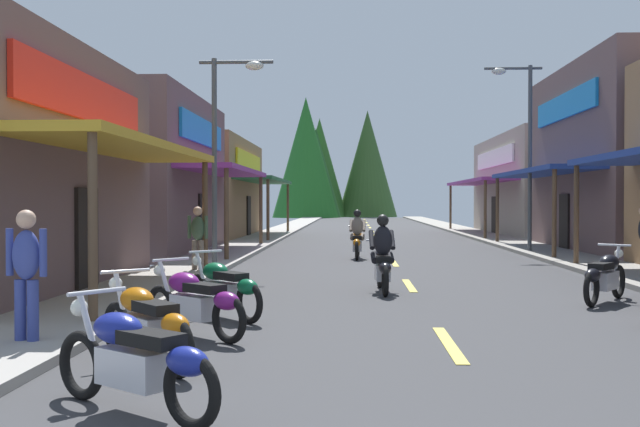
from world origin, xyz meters
TOP-DOWN VIEW (x-y plane):
  - ground at (0.00, 33.32)m, footprint 9.05×96.65m
  - sidewalk_left at (-5.54, 33.32)m, footprint 2.03×96.65m
  - sidewalk_right at (5.54, 33.32)m, footprint 2.03×96.65m
  - centerline_dashes at (0.00, 37.43)m, footprint 0.16×73.12m
  - storefront_left_middle at (-10.76, 23.73)m, footprint 10.29×9.58m
  - storefront_left_far at (-10.81, 35.39)m, footprint 10.39×11.63m
  - storefront_right_far at (11.00, 38.61)m, footprint 10.76×13.88m
  - streetlamp_left at (-4.62, 17.57)m, footprint 1.98×0.30m
  - streetlamp_right at (4.65, 23.85)m, footprint 1.98×0.30m
  - motorcycle_parked_right_3 at (3.32, 11.47)m, footprint 1.34×1.79m
  - motorcycle_parked_left_0 at (-3.11, 4.22)m, footprint 1.80×1.33m
  - motorcycle_parked_left_1 at (-3.52, 6.06)m, footprint 1.50×1.67m
  - motorcycle_parked_left_2 at (-3.37, 7.84)m, footprint 1.69×1.47m
  - motorcycle_parked_left_3 at (-3.26, 9.45)m, footprint 1.52×1.65m
  - rider_cruising_lead at (-0.63, 12.83)m, footprint 0.60×2.14m
  - rider_cruising_trailing at (-1.07, 21.53)m, footprint 0.60×2.14m
  - pedestrian_waiting at (-5.24, 6.87)m, footprint 0.56×0.33m
  - pedestrian_strolling at (-5.11, 16.32)m, footprint 0.55×0.35m
  - treeline_backdrop at (-3.63, 83.49)m, footprint 14.43×11.16m

SIDE VIEW (x-z plane):
  - ground at x=0.00m, z-range -0.10..0.00m
  - centerline_dashes at x=0.00m, z-range 0.00..0.01m
  - sidewalk_left at x=-5.54m, z-range 0.00..0.12m
  - sidewalk_right at x=5.54m, z-range 0.00..0.12m
  - motorcycle_parked_right_3 at x=3.32m, z-range -0.03..1.01m
  - motorcycle_parked_left_0 at x=-3.11m, z-range -0.03..1.01m
  - motorcycle_parked_left_1 at x=-3.52m, z-range -0.03..1.01m
  - motorcycle_parked_left_2 at x=-3.37m, z-range -0.03..1.01m
  - motorcycle_parked_left_3 at x=-3.26m, z-range -0.03..1.01m
  - rider_cruising_lead at x=-0.63m, z-range -0.13..1.44m
  - rider_cruising_trailing at x=-1.07m, z-range -0.13..1.44m
  - pedestrian_strolling at x=-5.11m, z-range 0.14..1.84m
  - pedestrian_waiting at x=-5.24m, z-range 0.14..1.87m
  - storefront_left_far at x=-10.81m, z-range 0.00..4.94m
  - storefront_right_far at x=11.00m, z-range 0.00..5.38m
  - storefront_left_middle at x=-10.76m, z-range 0.00..5.49m
  - streetlamp_left at x=-4.62m, z-range 0.89..6.54m
  - streetlamp_right at x=4.65m, z-range 0.94..7.49m
  - treeline_backdrop at x=-3.63m, z-range -0.79..12.89m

